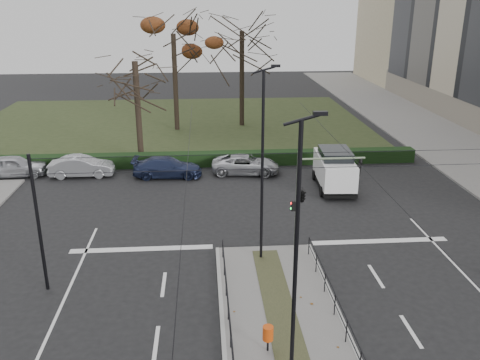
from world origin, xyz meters
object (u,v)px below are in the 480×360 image
(parked_car_second, at_px, (82,166))
(parked_car_fourth, at_px, (246,164))
(traffic_light, at_px, (304,194))
(white_van, at_px, (334,168))
(bare_tree_near, at_px, (135,69))
(litter_bin, at_px, (268,334))
(bare_tree_center, at_px, (242,38))
(parked_car_first, at_px, (14,166))
(streetlamp_median_near, at_px, (296,261))
(parked_car_third, at_px, (167,167))
(streetlamp_median_far, at_px, (263,166))
(rust_tree, at_px, (173,34))

(parked_car_second, height_order, parked_car_fourth, parked_car_second)
(traffic_light, distance_m, white_van, 9.69)
(bare_tree_near, bearing_deg, traffic_light, -59.21)
(litter_bin, distance_m, parked_car_fourth, 19.46)
(parked_car_second, height_order, bare_tree_center, bare_tree_center)
(parked_car_first, height_order, bare_tree_center, bare_tree_center)
(bare_tree_near, bearing_deg, streetlamp_median_near, -73.61)
(parked_car_third, relative_size, bare_tree_center, 0.40)
(streetlamp_median_near, distance_m, white_van, 19.17)
(parked_car_third, bearing_deg, white_van, -102.45)
(bare_tree_near, bearing_deg, litter_bin, -73.53)
(streetlamp_median_far, xyz_separation_m, rust_tree, (-5.05, 25.71, 4.07))
(litter_bin, height_order, streetlamp_median_far, streetlamp_median_far)
(traffic_light, bearing_deg, parked_car_fourth, 97.94)
(streetlamp_median_far, bearing_deg, parked_car_fourth, 88.48)
(parked_car_first, relative_size, bare_tree_near, 0.45)
(parked_car_fourth, bearing_deg, rust_tree, 29.27)
(traffic_light, relative_size, bare_tree_center, 0.43)
(parked_car_first, relative_size, parked_car_fourth, 0.93)
(streetlamp_median_far, height_order, rust_tree, rust_tree)
(traffic_light, height_order, streetlamp_median_far, streetlamp_median_far)
(parked_car_fourth, xyz_separation_m, bare_tree_center, (0.82, 14.32, 7.61))
(litter_bin, relative_size, parked_car_second, 0.22)
(parked_car_fourth, bearing_deg, bare_tree_near, 71.09)
(parked_car_third, height_order, bare_tree_center, bare_tree_center)
(parked_car_fourth, distance_m, white_van, 6.44)
(parked_car_second, bearing_deg, rust_tree, -26.46)
(litter_bin, height_order, bare_tree_near, bare_tree_near)
(traffic_light, distance_m, parked_car_fourth, 12.44)
(parked_car_third, xyz_separation_m, bare_tree_near, (-2.26, 4.03, 6.20))
(rust_tree, bearing_deg, parked_car_first, -130.72)
(parked_car_first, height_order, white_van, white_van)
(litter_bin, height_order, parked_car_second, parked_car_second)
(parked_car_third, height_order, parked_car_fourth, parked_car_third)
(rust_tree, height_order, bare_tree_near, rust_tree)
(streetlamp_median_far, distance_m, bare_tree_center, 27.30)
(traffic_light, bearing_deg, litter_bin, -109.25)
(litter_bin, xyz_separation_m, parked_car_second, (-10.53, 19.66, -0.11))
(white_van, xyz_separation_m, bare_tree_center, (-4.65, 17.66, 6.93))
(traffic_light, height_order, rust_tree, rust_tree)
(litter_bin, bearing_deg, streetlamp_median_near, -74.70)
(traffic_light, distance_m, streetlamp_median_far, 2.68)
(parked_car_fourth, bearing_deg, parked_car_second, 95.69)
(parked_car_first, bearing_deg, traffic_light, -130.87)
(parked_car_first, bearing_deg, rust_tree, -46.24)
(white_van, xyz_separation_m, rust_tree, (-10.86, 16.33, 7.42))
(litter_bin, bearing_deg, streetlamp_median_far, 85.36)
(traffic_light, bearing_deg, rust_tree, 105.74)
(white_van, bearing_deg, bare_tree_center, 104.74)
(parked_car_third, bearing_deg, parked_car_first, 88.43)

